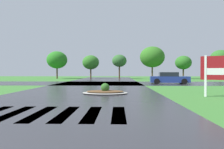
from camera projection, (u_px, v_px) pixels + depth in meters
asphalt_roadway at (79, 96)px, 12.46m from camera, size 9.81×80.00×0.01m
asphalt_cross_road at (100, 83)px, 26.08m from camera, size 90.00×8.83×0.01m
crosswalk_stripes at (53, 114)px, 7.38m from camera, size 4.95×2.89×0.01m
median_island at (105, 92)px, 13.98m from camera, size 2.92×2.12×0.68m
car_white_sedan at (169, 78)px, 24.81m from camera, size 4.49×2.34×1.34m
background_treeline at (139, 59)px, 42.45m from camera, size 36.31×5.63×6.27m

